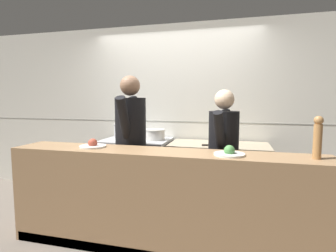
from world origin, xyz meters
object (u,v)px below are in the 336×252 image
at_px(plated_dish_main, 93,145).
at_px(chef_sous, 223,155).
at_px(stock_pot, 122,131).
at_px(sauce_pot, 155,134).
at_px(chefs_knife, 215,145).
at_px(chef_head_cook, 131,142).
at_px(oven_range, 137,170).
at_px(plated_dish_appetiser, 229,153).
at_px(pepper_mill, 318,137).

relative_size(plated_dish_main, chef_sous, 0.17).
bearing_deg(stock_pot, sauce_pot, -1.49).
xyz_separation_m(chefs_knife, chef_head_cook, (-0.94, -0.50, 0.08)).
distance_m(plated_dish_main, chef_head_cook, 0.50).
xyz_separation_m(oven_range, chef_head_cook, (0.18, -0.65, 0.52)).
bearing_deg(sauce_pot, stock_pot, 178.51).
bearing_deg(chef_head_cook, oven_range, 101.28).
xyz_separation_m(plated_dish_main, chef_sous, (1.31, 0.46, -0.13)).
relative_size(stock_pot, chef_sous, 0.16).
height_order(oven_range, plated_dish_appetiser, plated_dish_appetiser).
xyz_separation_m(stock_pot, plated_dish_main, (0.17, -1.13, -0.01)).
bearing_deg(sauce_pot, pepper_mill, -32.83).
xyz_separation_m(sauce_pot, chefs_knife, (0.85, -0.18, -0.09)).
bearing_deg(pepper_mill, chef_sous, 148.26).
xyz_separation_m(chefs_knife, chef_sous, (0.13, -0.48, -0.02)).
distance_m(oven_range, plated_dish_main, 1.22).
xyz_separation_m(oven_range, plated_dish_appetiser, (1.32, -1.14, 0.56)).
height_order(plated_dish_appetiser, chef_head_cook, chef_head_cook).
xyz_separation_m(sauce_pot, chef_sous, (0.98, -0.65, -0.11)).
xyz_separation_m(oven_range, sauce_pot, (0.27, 0.03, 0.54)).
bearing_deg(pepper_mill, plated_dish_main, 179.34).
relative_size(oven_range, chefs_knife, 2.33).
height_order(chefs_knife, chef_sous, chef_sous).
bearing_deg(chefs_knife, chef_head_cook, -152.24).
bearing_deg(chefs_knife, oven_range, 172.29).
bearing_deg(oven_range, plated_dish_appetiser, -40.75).
height_order(chefs_knife, pepper_mill, pepper_mill).
height_order(sauce_pot, chefs_knife, sauce_pot).
distance_m(plated_dish_main, plated_dish_appetiser, 1.39).
relative_size(plated_dish_appetiser, chef_head_cook, 0.16).
bearing_deg(sauce_pot, chef_sous, -33.69).
relative_size(chefs_knife, chef_sous, 0.25).
height_order(stock_pot, chef_head_cook, chef_head_cook).
distance_m(stock_pot, chef_sous, 1.64).
distance_m(sauce_pot, plated_dish_main, 1.16).
distance_m(chefs_knife, pepper_mill, 1.35).
relative_size(oven_range, plated_dish_appetiser, 3.40).
bearing_deg(chef_sous, chef_head_cook, -169.45).
bearing_deg(oven_range, sauce_pot, 5.31).
bearing_deg(chef_sous, oven_range, 162.76).
relative_size(sauce_pot, plated_dish_appetiser, 1.06).
xyz_separation_m(plated_dish_appetiser, chef_head_cook, (-1.14, 0.49, -0.03)).
distance_m(stock_pot, sauce_pot, 0.51).
height_order(chefs_knife, plated_dish_appetiser, plated_dish_appetiser).
xyz_separation_m(plated_dish_main, plated_dish_appetiser, (1.39, -0.05, 0.00)).
distance_m(sauce_pot, pepper_mill, 2.10).
distance_m(sauce_pot, chef_head_cook, 0.68).
distance_m(oven_range, pepper_mill, 2.43).
distance_m(sauce_pot, plated_dish_appetiser, 1.57).
bearing_deg(pepper_mill, stock_pot, 153.12).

